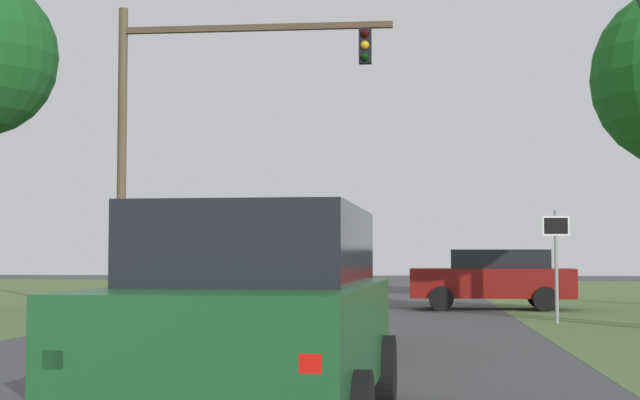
# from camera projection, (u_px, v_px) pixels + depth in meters

# --- Properties ---
(ground_plane) EXTENTS (120.00, 120.00, 0.00)m
(ground_plane) POSITION_uv_depth(u_px,v_px,m) (253.00, 354.00, 14.77)
(ground_plane) COLOR #424244
(red_suv_near) EXTENTS (2.34, 4.78, 1.94)m
(red_suv_near) POSITION_uv_depth(u_px,v_px,m) (257.00, 313.00, 8.34)
(red_suv_near) COLOR #194C23
(red_suv_near) RESTS_ON ground_plane
(pickup_truck_lead) EXTENTS (2.35, 5.03, 1.93)m
(pickup_truck_lead) POSITION_uv_depth(u_px,v_px,m) (283.00, 288.00, 15.43)
(pickup_truck_lead) COLOR tan
(pickup_truck_lead) RESTS_ON ground_plane
(traffic_light) EXTENTS (7.22, 0.40, 8.04)m
(traffic_light) POSITION_uv_depth(u_px,v_px,m) (190.00, 112.00, 25.13)
(traffic_light) COLOR brown
(traffic_light) RESTS_ON ground_plane
(keep_moving_sign) EXTENTS (0.60, 0.09, 2.53)m
(keep_moving_sign) POSITION_uv_depth(u_px,v_px,m) (556.00, 251.00, 21.53)
(keep_moving_sign) COLOR gray
(keep_moving_sign) RESTS_ON ground_plane
(crossing_suv_far) EXTENTS (4.58, 2.26, 1.69)m
(crossing_suv_far) POSITION_uv_depth(u_px,v_px,m) (493.00, 278.00, 27.23)
(crossing_suv_far) COLOR maroon
(crossing_suv_far) RESTS_ON ground_plane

